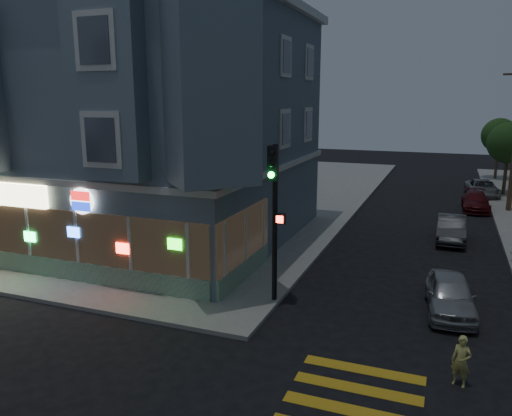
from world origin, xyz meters
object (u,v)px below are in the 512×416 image
Objects in this scene: street_tree_far at (499,135)px; running_child at (461,361)px; traffic_signal at (274,198)px; parked_car_a at (450,295)px; parked_car_d at (482,188)px; parked_car_c at (476,201)px; street_tree_near at (509,143)px; parked_car_b at (451,229)px.

running_child is at bearing -95.24° from street_tree_far.
running_child is at bearing -36.55° from traffic_signal.
parked_car_d is (2.10, 22.72, -0.02)m from parked_car_a.
parked_car_d is (0.64, 5.20, 0.04)m from parked_car_c.
traffic_signal reaches higher than parked_car_d.
parked_car_a is 0.84× the size of parked_car_d.
parked_car_c is 0.74× the size of traffic_signal.
traffic_signal is at bearing -105.80° from street_tree_far.
running_child is at bearing -99.45° from parked_car_d.
street_tree_near is 3.74m from parked_car_d.
running_child is 13.92m from parked_car_b.
running_child reaches higher than parked_car_a.
street_tree_far is 1.18× the size of parked_car_d.
parked_car_b reaches higher than parked_car_d.
parked_car_d is (2.10, 13.41, -0.02)m from parked_car_b.
parked_car_b is 12.71m from traffic_signal.
street_tree_near is 15.10m from parked_car_b.
parked_car_a is (-0.28, 4.61, -0.03)m from running_child.
street_tree_far is at bearing 74.76° from parked_car_d.
street_tree_far is (0.00, 8.00, 0.00)m from street_tree_near.
parked_car_c is 5.24m from parked_car_d.
running_child is 22.16m from parked_car_c.
parked_car_c is at bearing -102.70° from parked_car_d.
parked_car_a is 9.30m from parked_car_b.
street_tree_far reaches higher than parked_car_a.
parked_car_a is (-3.60, -23.59, -3.29)m from street_tree_near.
street_tree_far is at bearing 80.21° from parked_car_c.
traffic_signal is (-5.78, -1.55, 3.22)m from parked_car_a.
parked_car_d is at bearing 81.12° from parked_car_b.
running_child reaches higher than parked_car_d.
parked_car_a is 0.69× the size of traffic_signal.
street_tree_near is 1.00× the size of street_tree_far.
street_tree_far is 9.59m from parked_car_d.
traffic_signal reaches higher than running_child.
running_child is (-3.32, -28.20, -3.27)m from street_tree_near.
parked_car_b is (0.00, 9.30, 0.00)m from parked_car_a.
street_tree_far is 1.41× the size of parked_car_a.
traffic_signal is at bearing -111.91° from parked_car_c.
street_tree_near is at bearing -90.00° from street_tree_far.
street_tree_far is at bearing 90.00° from street_tree_near.
parked_car_c is 20.65m from traffic_signal.
running_child is 0.24× the size of traffic_signal.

